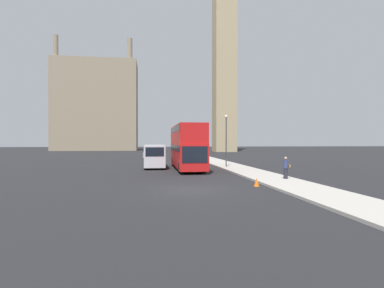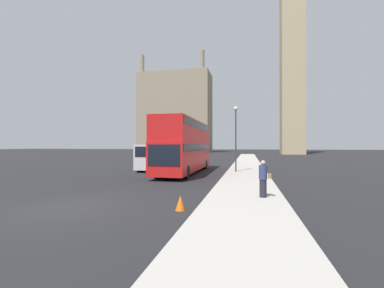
% 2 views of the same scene
% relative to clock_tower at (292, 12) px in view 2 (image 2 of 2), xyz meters
% --- Properties ---
extents(ground_plane, '(300.00, 300.00, 0.00)m').
position_rel_clock_tower_xyz_m(ground_plane, '(-18.54, -65.14, -38.77)').
color(ground_plane, black).
extents(sidewalk_strip, '(3.35, 120.00, 0.15)m').
position_rel_clock_tower_xyz_m(sidewalk_strip, '(-11.87, -65.14, -38.70)').
color(sidewalk_strip, '#ADA89E').
rests_on(sidewalk_strip, ground_plane).
extents(clock_tower, '(6.38, 6.55, 75.63)m').
position_rel_clock_tower_xyz_m(clock_tower, '(0.00, 0.00, 0.00)').
color(clock_tower, tan).
rests_on(clock_tower, ground_plane).
extents(building_block_distant, '(26.07, 12.40, 35.26)m').
position_rel_clock_tower_xyz_m(building_block_distant, '(-38.20, 18.42, -24.26)').
color(building_block_distant, gray).
rests_on(building_block_distant, ground_plane).
extents(red_double_decker_bus, '(2.54, 11.49, 4.49)m').
position_rel_clock_tower_xyz_m(red_double_decker_bus, '(-17.12, -52.02, -36.28)').
color(red_double_decker_bus, red).
rests_on(red_double_decker_bus, ground_plane).
extents(white_van, '(2.18, 6.11, 2.47)m').
position_rel_clock_tower_xyz_m(white_van, '(-20.43, -50.08, -37.44)').
color(white_van, silver).
rests_on(white_van, ground_plane).
extents(pedestrian, '(0.51, 0.35, 1.59)m').
position_rel_clock_tower_xyz_m(pedestrian, '(-11.09, -62.24, -37.82)').
color(pedestrian, '#23232D').
rests_on(pedestrian, sidewalk_strip).
extents(street_lamp, '(0.36, 0.36, 5.59)m').
position_rel_clock_tower_xyz_m(street_lamp, '(-12.76, -51.46, -34.94)').
color(street_lamp, '#38383D').
rests_on(street_lamp, sidewalk_strip).
extents(parked_sedan, '(1.89, 4.67, 1.64)m').
position_rel_clock_tower_xyz_m(parked_sedan, '(-21.10, -31.58, -38.04)').
color(parked_sedan, '#99999E').
rests_on(parked_sedan, ground_plane).
extents(traffic_cone, '(0.36, 0.36, 0.55)m').
position_rel_clock_tower_xyz_m(traffic_cone, '(-14.17, -64.60, -38.50)').
color(traffic_cone, orange).
rests_on(traffic_cone, ground_plane).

